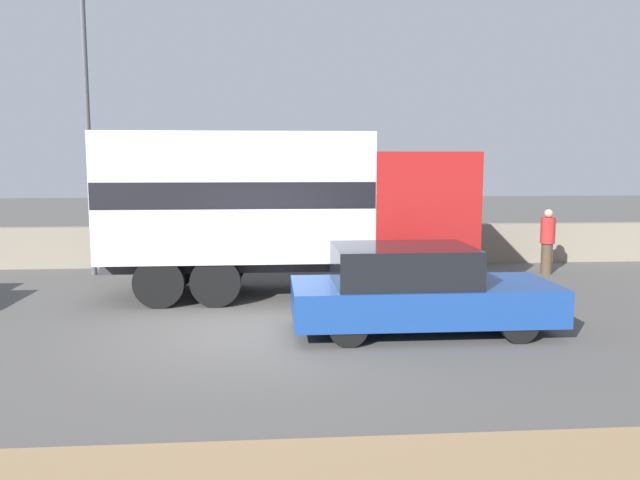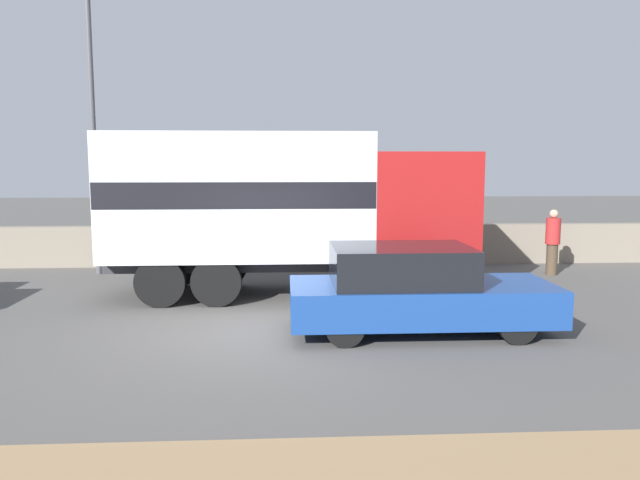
{
  "view_description": "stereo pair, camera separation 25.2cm",
  "coord_description": "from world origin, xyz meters",
  "px_view_note": "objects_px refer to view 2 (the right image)",
  "views": [
    {
      "loc": [
        0.02,
        -10.05,
        2.81
      ],
      "look_at": [
        0.93,
        1.45,
        1.36
      ],
      "focal_mm": 35.0,
      "sensor_mm": 36.0,
      "label": 1
    },
    {
      "loc": [
        0.28,
        -10.07,
        2.81
      ],
      "look_at": [
        0.93,
        1.45,
        1.36
      ],
      "focal_mm": 35.0,
      "sensor_mm": 36.0,
      "label": 2
    }
  ],
  "objects_px": {
    "street_lamp": "(92,111)",
    "pedestrian": "(553,241)",
    "car_hatchback": "(415,290)",
    "box_truck": "(283,204)"
  },
  "relations": [
    {
      "from": "street_lamp",
      "to": "box_truck",
      "type": "bearing_deg",
      "value": -30.36
    },
    {
      "from": "street_lamp",
      "to": "car_hatchback",
      "type": "bearing_deg",
      "value": -40.46
    },
    {
      "from": "street_lamp",
      "to": "pedestrian",
      "type": "height_order",
      "value": "street_lamp"
    },
    {
      "from": "car_hatchback",
      "to": "pedestrian",
      "type": "height_order",
      "value": "pedestrian"
    },
    {
      "from": "street_lamp",
      "to": "car_hatchback",
      "type": "relative_size",
      "value": 1.61
    },
    {
      "from": "box_truck",
      "to": "car_hatchback",
      "type": "height_order",
      "value": "box_truck"
    },
    {
      "from": "car_hatchback",
      "to": "box_truck",
      "type": "bearing_deg",
      "value": 125.1
    },
    {
      "from": "street_lamp",
      "to": "pedestrian",
      "type": "distance_m",
      "value": 11.8
    },
    {
      "from": "street_lamp",
      "to": "box_truck",
      "type": "distance_m",
      "value": 5.77
    },
    {
      "from": "car_hatchback",
      "to": "street_lamp",
      "type": "bearing_deg",
      "value": 139.54
    }
  ]
}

